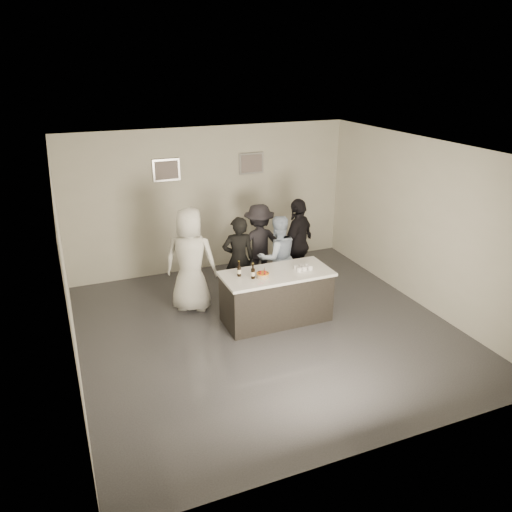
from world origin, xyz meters
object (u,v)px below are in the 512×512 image
(cake, at_px, (263,275))
(beer_bottle_b, at_px, (253,271))
(bar_counter, at_px, (276,296))
(person_main_black, at_px, (239,259))
(person_guest_right, at_px, (298,244))
(person_guest_back, at_px, (259,244))
(person_main_blue, at_px, (277,257))
(beer_bottle_a, at_px, (239,269))
(person_guest_left, at_px, (190,260))

(cake, relative_size, beer_bottle_b, 0.81)
(bar_counter, height_order, beer_bottle_b, beer_bottle_b)
(bar_counter, bearing_deg, person_main_black, 108.04)
(cake, distance_m, person_guest_right, 1.73)
(bar_counter, xyz_separation_m, person_guest_back, (0.34, 1.59, 0.36))
(person_main_blue, height_order, person_guest_back, person_guest_back)
(bar_counter, xyz_separation_m, beer_bottle_a, (-0.63, 0.10, 0.58))
(cake, distance_m, beer_bottle_a, 0.40)
(bar_counter, relative_size, beer_bottle_a, 7.15)
(cake, distance_m, person_guest_left, 1.42)
(person_guest_right, xyz_separation_m, person_guest_back, (-0.61, 0.49, -0.09))
(cake, bearing_deg, person_guest_back, 69.34)
(person_main_black, xyz_separation_m, person_guest_back, (0.66, 0.61, -0.00))
(beer_bottle_b, xyz_separation_m, person_guest_right, (1.41, 1.17, -0.13))
(cake, distance_m, beer_bottle_b, 0.19)
(bar_counter, distance_m, cake, 0.58)
(person_main_blue, height_order, person_guest_right, person_guest_right)
(person_guest_back, bearing_deg, beer_bottle_b, 70.68)
(beer_bottle_a, height_order, person_main_blue, person_main_blue)
(beer_bottle_b, height_order, person_guest_back, person_guest_back)
(person_guest_left, relative_size, person_guest_right, 1.05)
(cake, relative_size, person_guest_right, 0.12)
(cake, xyz_separation_m, beer_bottle_b, (-0.16, 0.03, 0.09))
(cake, height_order, person_main_blue, person_main_blue)
(beer_bottle_a, bearing_deg, cake, -30.53)
(bar_counter, bearing_deg, cake, -160.96)
(beer_bottle_b, height_order, person_main_blue, person_main_blue)
(cake, relative_size, person_main_blue, 0.13)
(person_guest_left, xyz_separation_m, person_guest_back, (1.56, 0.61, -0.13))
(cake, bearing_deg, person_main_blue, 53.75)
(bar_counter, distance_m, person_guest_back, 1.67)
(beer_bottle_a, bearing_deg, person_guest_left, 123.74)
(beer_bottle_a, relative_size, beer_bottle_b, 1.00)
(person_guest_left, bearing_deg, beer_bottle_a, 151.29)
(person_guest_left, bearing_deg, person_guest_right, -149.32)
(cake, xyz_separation_m, person_guest_right, (1.25, 1.20, -0.03))
(cake, distance_m, person_main_black, 1.09)
(person_main_black, height_order, person_guest_back, person_main_black)
(cake, distance_m, person_guest_back, 1.81)
(beer_bottle_b, bearing_deg, bar_counter, 9.44)
(person_guest_back, bearing_deg, bar_counter, 84.21)
(bar_counter, bearing_deg, person_guest_left, 141.38)
(cake, distance_m, person_main_blue, 1.19)
(beer_bottle_a, height_order, person_guest_right, person_guest_right)
(beer_bottle_a, height_order, person_guest_back, person_guest_back)
(beer_bottle_b, xyz_separation_m, person_guest_back, (0.80, 1.67, -0.22))
(person_guest_right, height_order, person_guest_back, person_guest_right)
(beer_bottle_b, relative_size, person_main_blue, 0.16)
(person_guest_right, distance_m, person_guest_back, 0.79)
(cake, bearing_deg, beer_bottle_a, 149.47)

